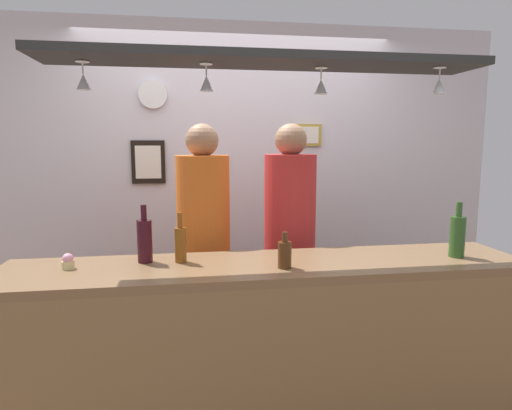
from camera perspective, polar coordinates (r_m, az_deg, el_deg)
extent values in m
plane|color=brown|center=(3.01, 0.32, -25.00)|extent=(8.00, 8.00, 0.00)
cube|color=silver|center=(3.63, -2.43, 2.63)|extent=(4.40, 0.06, 2.60)
cube|color=brown|center=(2.27, 1.76, -8.10)|extent=(2.70, 0.55, 0.04)
cube|color=olive|center=(2.25, 3.00, -22.73)|extent=(2.65, 0.04, 0.99)
cube|color=black|center=(2.26, 1.64, 18.40)|extent=(2.20, 0.36, 0.04)
cylinder|color=silver|center=(2.32, -21.75, 17.00)|extent=(0.06, 0.06, 0.00)
cylinder|color=silver|center=(2.31, -21.71, 16.33)|extent=(0.01, 0.01, 0.06)
cone|color=silver|center=(2.30, -21.63, 14.74)|extent=(0.07, 0.07, 0.08)
cylinder|color=silver|center=(2.24, -6.54, 17.84)|extent=(0.06, 0.06, 0.00)
cylinder|color=silver|center=(2.23, -6.52, 17.15)|extent=(0.01, 0.01, 0.06)
cone|color=silver|center=(2.22, -6.50, 15.49)|extent=(0.07, 0.07, 0.08)
cylinder|color=silver|center=(2.36, 8.53, 17.29)|extent=(0.06, 0.06, 0.00)
cylinder|color=silver|center=(2.36, 8.51, 16.63)|extent=(0.01, 0.01, 0.06)
cone|color=silver|center=(2.35, 8.48, 15.06)|extent=(0.07, 0.07, 0.08)
cylinder|color=silver|center=(2.51, 22.92, 16.20)|extent=(0.06, 0.06, 0.00)
cylinder|color=silver|center=(2.51, 22.88, 15.58)|extent=(0.01, 0.01, 0.06)
cone|color=silver|center=(2.50, 22.80, 14.11)|extent=(0.07, 0.07, 0.08)
cube|color=#2D334C|center=(3.03, -6.64, -15.78)|extent=(0.17, 0.18, 0.84)
cylinder|color=orange|center=(2.81, -6.90, -1.00)|extent=(0.34, 0.34, 0.73)
sphere|color=#9E7556|center=(2.78, -7.06, 8.38)|extent=(0.21, 0.21, 0.21)
cube|color=#2D334C|center=(3.10, 4.30, -15.17)|extent=(0.17, 0.18, 0.84)
cylinder|color=red|center=(2.89, 4.47, -0.67)|extent=(0.34, 0.34, 0.73)
sphere|color=#9E7556|center=(2.85, 4.57, 8.50)|extent=(0.21, 0.21, 0.21)
cylinder|color=#380F19|center=(2.32, -14.35, -4.62)|extent=(0.08, 0.08, 0.22)
cylinder|color=#380F19|center=(2.29, -14.48, -0.95)|extent=(0.03, 0.03, 0.08)
cylinder|color=#512D14|center=(2.16, 3.77, -6.54)|extent=(0.07, 0.07, 0.13)
cylinder|color=#512D14|center=(2.14, 3.79, -4.21)|extent=(0.03, 0.03, 0.05)
cylinder|color=#2D5623|center=(2.59, 24.83, -3.80)|extent=(0.08, 0.08, 0.22)
cylinder|color=#2D5623|center=(2.56, 25.03, -0.52)|extent=(0.03, 0.03, 0.08)
cylinder|color=brown|center=(2.29, -9.84, -5.18)|extent=(0.06, 0.06, 0.18)
cylinder|color=brown|center=(2.26, -9.92, -1.97)|extent=(0.03, 0.03, 0.08)
cylinder|color=beige|center=(2.34, -23.35, -7.20)|extent=(0.06, 0.06, 0.04)
sphere|color=pink|center=(2.33, -23.39, -6.44)|extent=(0.05, 0.05, 0.05)
cube|color=#B29338|center=(3.69, 6.86, 9.06)|extent=(0.22, 0.02, 0.18)
cube|color=white|center=(3.67, 6.91, 9.06)|extent=(0.17, 0.01, 0.14)
cube|color=black|center=(3.57, -13.90, 5.47)|extent=(0.26, 0.02, 0.34)
cube|color=white|center=(3.55, -13.91, 5.46)|extent=(0.20, 0.01, 0.26)
cylinder|color=white|center=(3.57, -13.33, 13.91)|extent=(0.22, 0.03, 0.22)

